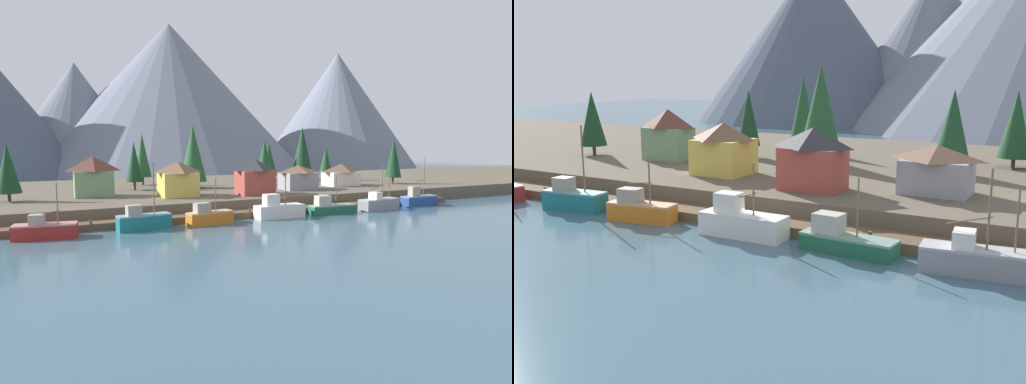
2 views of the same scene
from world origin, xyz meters
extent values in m
cube|color=#3D5B6B|center=(0.00, 20.00, -0.50)|extent=(400.00, 400.00, 1.00)
cube|color=brown|center=(0.00, 2.00, 0.50)|extent=(80.00, 4.00, 1.00)
cylinder|color=brown|center=(-36.00, 0.20, 0.80)|extent=(0.36, 0.36, 1.60)
cylinder|color=brown|center=(-28.00, 0.20, 0.80)|extent=(0.36, 0.36, 1.60)
cylinder|color=brown|center=(-20.00, 0.20, 0.80)|extent=(0.36, 0.36, 1.60)
cylinder|color=brown|center=(-12.00, 0.20, 0.80)|extent=(0.36, 0.36, 1.60)
cylinder|color=brown|center=(-4.00, 0.20, 0.80)|extent=(0.36, 0.36, 1.60)
cylinder|color=brown|center=(4.00, 0.20, 0.80)|extent=(0.36, 0.36, 1.60)
cylinder|color=brown|center=(12.00, 0.20, 0.80)|extent=(0.36, 0.36, 1.60)
cylinder|color=brown|center=(20.00, 0.20, 0.80)|extent=(0.36, 0.36, 1.60)
cylinder|color=brown|center=(28.00, 0.20, 0.80)|extent=(0.36, 0.36, 1.60)
cylinder|color=brown|center=(36.00, 0.20, 0.80)|extent=(0.36, 0.36, 1.60)
cube|color=brown|center=(0.00, 32.00, 1.25)|extent=(400.00, 56.00, 2.50)
cone|color=slate|center=(-20.19, 142.55, 23.35)|extent=(64.38, 64.38, 46.70)
cone|color=slate|center=(19.95, 137.20, 33.09)|extent=(123.43, 123.43, 66.19)
cone|color=slate|center=(106.78, 127.24, 29.49)|extent=(81.98, 81.98, 58.97)
cube|color=maroon|center=(-33.58, -2.03, 0.85)|extent=(7.82, 3.76, 1.70)
cube|color=#AD6C6A|center=(-33.58, -2.03, 1.80)|extent=(7.82, 3.76, 0.20)
cube|color=gray|center=(-34.49, -1.89, 2.51)|extent=(1.99, 2.05, 1.23)
cylinder|color=brown|center=(-32.08, -2.26, 4.48)|extent=(0.15, 0.15, 5.16)
cylinder|color=brown|center=(-32.95, -2.13, 3.31)|extent=(2.18, 0.44, 0.55)
cube|color=#196B70|center=(-21.14, -1.62, 0.97)|extent=(7.48, 2.99, 1.94)
cube|color=#679496|center=(-21.14, -1.62, 2.04)|extent=(7.48, 2.99, 0.20)
cube|color=gray|center=(-22.54, -1.74, 2.84)|extent=(2.09, 1.81, 1.41)
cylinder|color=brown|center=(-19.67, -1.48, 5.74)|extent=(0.17, 0.17, 7.20)
cube|color=#CC6B1E|center=(-11.44, -1.75, 0.85)|extent=(7.26, 3.25, 1.69)
cube|color=tan|center=(-11.44, -1.75, 1.79)|extent=(7.26, 3.25, 0.20)
cube|color=gray|center=(-12.73, -1.94, 2.59)|extent=(2.48, 1.91, 1.40)
cylinder|color=brown|center=(-10.46, -1.60, 4.39)|extent=(0.17, 0.17, 4.99)
cylinder|color=brown|center=(-11.50, -1.76, 3.94)|extent=(2.63, 0.51, 0.30)
cube|color=silver|center=(0.52, -1.57, 0.97)|extent=(8.22, 2.86, 1.94)
cube|color=silver|center=(0.52, -1.57, 2.04)|extent=(8.22, 2.86, 0.20)
cube|color=silver|center=(-1.04, -1.59, 3.05)|extent=(2.35, 1.77, 1.81)
cylinder|color=brown|center=(1.59, -1.56, 4.51)|extent=(0.18, 0.18, 4.74)
cylinder|color=brown|center=(0.20, -1.57, 3.69)|extent=(3.37, 0.17, 1.15)
cube|color=#1E5B3D|center=(10.83, -1.65, 0.66)|extent=(8.34, 3.05, 1.31)
cube|color=gray|center=(10.83, -1.65, 1.41)|extent=(8.34, 3.05, 0.20)
cube|color=#B2AD9E|center=(8.96, -1.51, 2.35)|extent=(2.54, 1.98, 1.67)
cylinder|color=brown|center=(11.58, -1.71, 3.98)|extent=(0.14, 0.14, 4.93)
cube|color=gray|center=(21.08, -1.85, 0.90)|extent=(8.42, 3.42, 1.81)
cube|color=#9F9FA2|center=(21.08, -1.85, 1.91)|extent=(8.42, 3.42, 0.20)
cube|color=silver|center=(20.10, -1.96, 2.64)|extent=(1.78, 2.11, 1.28)
cylinder|color=brown|center=(21.72, -1.78, 5.03)|extent=(0.17, 0.17, 6.04)
cylinder|color=brown|center=(23.62, -1.57, 4.38)|extent=(0.14, 0.14, 4.74)
cylinder|color=brown|center=(20.39, -1.92, 4.09)|extent=(3.29, 0.48, 0.91)
cube|color=navy|center=(31.73, -1.25, 0.86)|extent=(7.67, 2.27, 1.72)
cube|color=#6C7DA2|center=(31.73, -1.25, 1.82)|extent=(7.67, 2.27, 0.20)
cube|color=gray|center=(30.30, -1.25, 2.87)|extent=(2.01, 1.29, 1.90)
cylinder|color=brown|center=(32.76, -1.25, 5.59)|extent=(0.15, 0.15, 7.34)
cylinder|color=brown|center=(31.65, -1.25, 4.83)|extent=(2.76, 0.11, 0.56)
cube|color=#6B8E66|center=(-25.53, 19.98, 4.80)|extent=(6.53, 4.15, 4.60)
pyramid|color=brown|center=(-25.53, 19.98, 8.42)|extent=(6.86, 4.36, 2.63)
cube|color=#9E4238|center=(1.84, 10.28, 4.75)|extent=(6.38, 4.76, 4.51)
pyramid|color=#2D2D33|center=(1.84, 10.28, 8.06)|extent=(6.70, 5.00, 2.10)
cube|color=silver|center=(27.01, 17.37, 4.07)|extent=(7.48, 4.89, 3.13)
pyramid|color=brown|center=(27.01, 17.37, 6.55)|extent=(7.86, 5.13, 1.83)
cube|color=gray|center=(13.86, 14.47, 4.26)|extent=(6.88, 5.12, 3.52)
pyramid|color=brown|center=(13.86, 14.47, 6.78)|extent=(7.22, 5.37, 1.52)
cube|color=gold|center=(-11.86, 13.75, 4.64)|extent=(6.30, 5.94, 4.29)
pyramid|color=brown|center=(-11.86, 13.75, 7.80)|extent=(6.61, 6.23, 2.02)
cylinder|color=#4C3823|center=(40.96, 15.72, 3.29)|extent=(0.50, 0.50, 1.57)
cone|color=#14381E|center=(40.96, 15.72, 8.59)|extent=(3.82, 3.82, 9.04)
cylinder|color=#4C3823|center=(-16.93, 27.88, 3.36)|extent=(0.50, 0.50, 1.73)
cone|color=#14381E|center=(-16.93, 27.88, 8.27)|extent=(3.37, 3.37, 8.09)
cylinder|color=#4C3823|center=(18.44, 36.33, 3.17)|extent=(0.50, 0.50, 1.34)
cone|color=#194223|center=(18.44, 36.33, 8.20)|extent=(4.25, 4.25, 8.73)
cylinder|color=#4C3823|center=(-38.70, 18.46, 3.21)|extent=(0.50, 0.50, 1.42)
cone|color=#14381E|center=(-38.70, 18.46, 7.98)|extent=(3.94, 3.94, 8.11)
cylinder|color=#4C3823|center=(34.93, 34.57, 3.17)|extent=(0.50, 0.50, 1.34)
cone|color=#194223|center=(34.93, 34.57, 7.55)|extent=(3.58, 3.58, 7.42)
cylinder|color=#4C3823|center=(-13.19, 38.19, 3.46)|extent=(0.50, 0.50, 1.92)
cone|color=#1E4C28|center=(-13.19, 38.19, 9.37)|extent=(3.94, 3.94, 9.88)
cylinder|color=#4C3823|center=(-4.85, 26.60, 3.23)|extent=(0.50, 0.50, 1.45)
cone|color=#1E4C28|center=(-4.85, 26.60, 9.91)|extent=(5.74, 5.74, 11.92)
cylinder|color=#4C3823|center=(12.48, 27.04, 3.45)|extent=(0.50, 0.50, 1.90)
cone|color=#194223|center=(12.48, 27.04, 8.62)|extent=(4.26, 4.26, 8.45)
cylinder|color=#4C3823|center=(26.48, 33.11, 3.41)|extent=(0.50, 0.50, 1.82)
cone|color=#14381E|center=(26.48, 33.11, 10.29)|extent=(5.55, 5.55, 11.95)
camera|label=1|loc=(-33.20, -61.86, 11.91)|focal=30.29mm
camera|label=2|loc=(28.34, -45.82, 14.74)|focal=41.42mm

